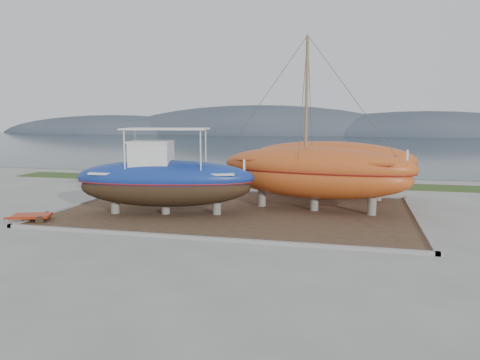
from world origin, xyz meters
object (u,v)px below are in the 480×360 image
(blue_caique, at_px, (165,171))
(white_dinghy, at_px, (160,190))
(orange_bare_hull, at_px, (329,170))
(red_trailer, at_px, (32,218))
(orange_sailboat, at_px, (316,125))

(blue_caique, distance_m, white_dinghy, 4.33)
(orange_bare_hull, bearing_deg, red_trailer, -132.69)
(white_dinghy, relative_size, orange_bare_hull, 0.42)
(white_dinghy, xyz_separation_m, orange_bare_hull, (9.72, 3.68, 1.04))
(blue_caique, height_order, white_dinghy, blue_caique)
(orange_sailboat, distance_m, red_trailer, 14.88)
(blue_caique, distance_m, red_trailer, 6.72)
(white_dinghy, height_order, orange_sailboat, orange_sailboat)
(blue_caique, xyz_separation_m, white_dinghy, (-1.90, 3.57, -1.54))
(blue_caique, bearing_deg, orange_bare_hull, 31.76)
(orange_bare_hull, height_order, red_trailer, orange_bare_hull)
(red_trailer, bearing_deg, blue_caique, 8.61)
(blue_caique, bearing_deg, orange_sailboat, 9.75)
(white_dinghy, height_order, orange_bare_hull, orange_bare_hull)
(blue_caique, xyz_separation_m, orange_sailboat, (7.34, 2.79, 2.36))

